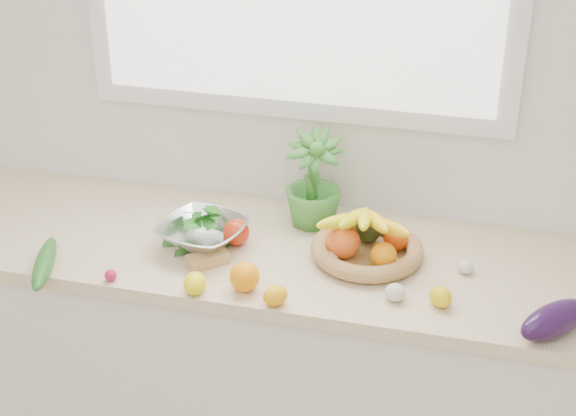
% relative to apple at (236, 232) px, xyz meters
% --- Properties ---
extents(back_wall, '(4.50, 0.02, 2.70)m').
position_rel_apple_xyz_m(back_wall, '(0.11, 0.30, 0.41)').
color(back_wall, white).
rests_on(back_wall, ground).
extents(counter_cabinet, '(2.20, 0.58, 0.86)m').
position_rel_apple_xyz_m(counter_cabinet, '(0.11, 0.00, -0.51)').
color(counter_cabinet, silver).
rests_on(counter_cabinet, ground).
extents(countertop, '(2.24, 0.62, 0.04)m').
position_rel_apple_xyz_m(countertop, '(0.11, 0.00, -0.06)').
color(countertop, beige).
rests_on(countertop, counter_cabinet).
extents(orange_loose, '(0.08, 0.08, 0.08)m').
position_rel_apple_xyz_m(orange_loose, '(0.09, -0.23, 0.00)').
color(orange_loose, orange).
rests_on(orange_loose, countertop).
extents(lemon_a, '(0.07, 0.08, 0.06)m').
position_rel_apple_xyz_m(lemon_a, '(-0.03, -0.28, -0.01)').
color(lemon_a, '#FDEB0D').
rests_on(lemon_a, countertop).
extents(lemon_b, '(0.09, 0.09, 0.06)m').
position_rel_apple_xyz_m(lemon_b, '(0.19, -0.28, -0.01)').
color(lemon_b, '#F2A40D').
rests_on(lemon_b, countertop).
extents(lemon_c, '(0.09, 0.09, 0.05)m').
position_rel_apple_xyz_m(lemon_c, '(0.62, -0.17, -0.01)').
color(lemon_c, '#E3BC0C').
rests_on(lemon_c, countertop).
extents(apple, '(0.09, 0.09, 0.08)m').
position_rel_apple_xyz_m(apple, '(0.00, 0.00, 0.00)').
color(apple, red).
rests_on(apple, countertop).
extents(ginger, '(0.12, 0.11, 0.04)m').
position_rel_apple_xyz_m(ginger, '(-0.04, -0.13, -0.02)').
color(ginger, tan).
rests_on(ginger, countertop).
extents(garlic_a, '(0.06, 0.06, 0.04)m').
position_rel_apple_xyz_m(garlic_a, '(0.67, 0.01, -0.02)').
color(garlic_a, silver).
rests_on(garlic_a, countertop).
extents(garlic_b, '(0.07, 0.07, 0.04)m').
position_rel_apple_xyz_m(garlic_b, '(0.29, -0.05, -0.02)').
color(garlic_b, silver).
rests_on(garlic_b, countertop).
extents(garlic_c, '(0.06, 0.06, 0.05)m').
position_rel_apple_xyz_m(garlic_c, '(0.50, -0.18, -0.02)').
color(garlic_c, silver).
rests_on(garlic_c, countertop).
extents(eggplant, '(0.21, 0.22, 0.09)m').
position_rel_apple_xyz_m(eggplant, '(0.90, -0.23, 0.00)').
color(eggplant, '#250E36').
rests_on(eggplant, countertop).
extents(cucumber, '(0.13, 0.28, 0.05)m').
position_rel_apple_xyz_m(cucumber, '(-0.48, -0.28, -0.01)').
color(cucumber, '#195619').
rests_on(cucumber, countertop).
extents(radish, '(0.04, 0.04, 0.03)m').
position_rel_apple_xyz_m(radish, '(-0.28, -0.28, -0.02)').
color(radish, '#BF173D').
rests_on(radish, countertop).
extents(potted_herb, '(0.19, 0.19, 0.31)m').
position_rel_apple_xyz_m(potted_herb, '(0.19, 0.18, 0.10)').
color(potted_herb, '#3A822F').
rests_on(potted_herb, countertop).
extents(fruit_basket, '(0.36, 0.36, 0.18)m').
position_rel_apple_xyz_m(fruit_basket, '(0.38, 0.02, 0.01)').
color(fruit_basket, tan).
rests_on(fruit_basket, countertop).
extents(colander_with_spinach, '(0.30, 0.30, 0.13)m').
position_rel_apple_xyz_m(colander_with_spinach, '(-0.09, -0.04, 0.02)').
color(colander_with_spinach, silver).
rests_on(colander_with_spinach, countertop).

